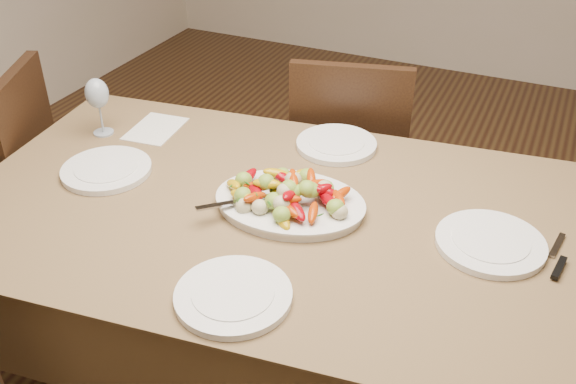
# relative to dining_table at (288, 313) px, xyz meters

# --- Properties ---
(dining_table) EXTENTS (1.95, 1.25, 0.76)m
(dining_table) POSITION_rel_dining_table_xyz_m (0.00, 0.00, 0.00)
(dining_table) COLOR brown
(dining_table) RESTS_ON ground
(chair_far) EXTENTS (0.51, 0.51, 0.95)m
(chair_far) POSITION_rel_dining_table_xyz_m (-0.09, 0.79, 0.10)
(chair_far) COLOR black
(chair_far) RESTS_ON ground
(serving_platter) EXTENTS (0.44, 0.34, 0.02)m
(serving_platter) POSITION_rel_dining_table_xyz_m (-0.00, 0.01, 0.39)
(serving_platter) COLOR white
(serving_platter) RESTS_ON dining_table
(roasted_vegetables) EXTENTS (0.36, 0.26, 0.09)m
(roasted_vegetables) POSITION_rel_dining_table_xyz_m (-0.00, 0.01, 0.45)
(roasted_vegetables) COLOR #830209
(roasted_vegetables) RESTS_ON serving_platter
(serving_spoon) EXTENTS (0.26, 0.22, 0.03)m
(serving_spoon) POSITION_rel_dining_table_xyz_m (-0.06, -0.03, 0.43)
(serving_spoon) COLOR #9EA0A8
(serving_spoon) RESTS_ON serving_platter
(plate_left) EXTENTS (0.27, 0.27, 0.02)m
(plate_left) POSITION_rel_dining_table_xyz_m (-0.58, -0.04, 0.39)
(plate_left) COLOR white
(plate_left) RESTS_ON dining_table
(plate_right) EXTENTS (0.27, 0.27, 0.02)m
(plate_right) POSITION_rel_dining_table_xyz_m (0.53, 0.07, 0.39)
(plate_right) COLOR white
(plate_right) RESTS_ON dining_table
(plate_far) EXTENTS (0.26, 0.26, 0.02)m
(plate_far) POSITION_rel_dining_table_xyz_m (-0.01, 0.39, 0.39)
(plate_far) COLOR white
(plate_far) RESTS_ON dining_table
(plate_near) EXTENTS (0.27, 0.27, 0.02)m
(plate_near) POSITION_rel_dining_table_xyz_m (0.03, -0.37, 0.39)
(plate_near) COLOR white
(plate_near) RESTS_ON dining_table
(wine_glass) EXTENTS (0.08, 0.08, 0.20)m
(wine_glass) POSITION_rel_dining_table_xyz_m (-0.74, 0.16, 0.48)
(wine_glass) COLOR #8C99A5
(wine_glass) RESTS_ON dining_table
(menu_card) EXTENTS (0.17, 0.22, 0.00)m
(menu_card) POSITION_rel_dining_table_xyz_m (-0.61, 0.26, 0.38)
(menu_card) COLOR silver
(menu_card) RESTS_ON dining_table
(table_knife) EXTENTS (0.05, 0.20, 0.01)m
(table_knife) POSITION_rel_dining_table_xyz_m (0.69, 0.08, 0.38)
(table_knife) COLOR #9EA0A8
(table_knife) RESTS_ON dining_table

